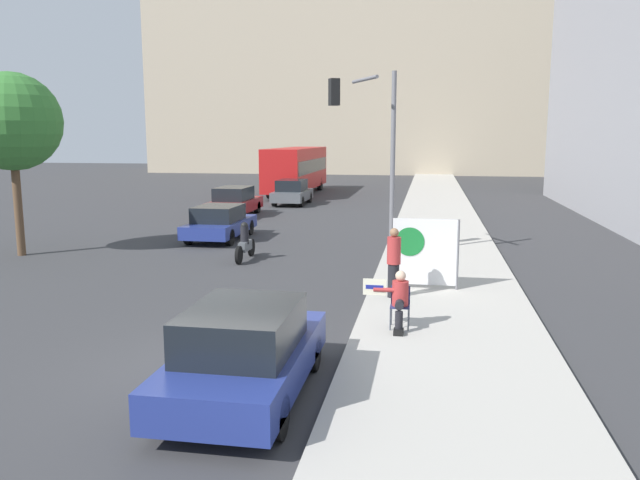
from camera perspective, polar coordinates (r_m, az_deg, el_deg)
name	(u,v)px	position (r m, az deg, el deg)	size (l,w,h in m)	color
ground_plane	(207,371)	(11.49, -10.27, -11.69)	(160.00, 160.00, 0.00)	#38383A
sidewalk_curb	(440,239)	(25.37, 10.93, 0.13)	(3.96, 90.00, 0.16)	#B7B2A8
building_backdrop_far	(381,14)	(74.66, 5.63, 19.86)	(52.00, 12.00, 35.29)	tan
seated_protester	(399,298)	(13.04, 7.22, -5.29)	(0.97, 0.77, 1.22)	#474C56
jogger_on_sidewalk	(394,262)	(15.52, 6.75, -2.02)	(0.34, 0.34, 1.74)	black
protest_banner	(424,252)	(16.52, 9.45, -1.07)	(1.78, 0.06, 1.85)	slate
traffic_light_pole	(372,135)	(20.74, 4.81, 9.58)	(2.12, 1.89, 6.07)	slate
parked_car_curbside	(245,352)	(10.05, -6.87, -10.17)	(1.87, 4.21, 1.52)	navy
car_on_road_nearest	(220,222)	(25.36, -9.16, 1.60)	(1.87, 4.29, 1.39)	navy
car_on_road_midblock	(235,202)	(32.78, -7.82, 3.49)	(1.83, 4.51, 1.53)	maroon
car_on_road_distant	(292,192)	(38.09, -2.56, 4.38)	(1.85, 4.10, 1.52)	#565B60
city_bus_on_road	(296,168)	(44.98, -2.16, 6.62)	(2.51, 11.16, 3.30)	red
motorcycle_on_road	(245,244)	(21.06, -6.87, -0.35)	(0.28, 2.05, 1.29)	#565B60
street_tree_near_curb	(11,122)	(23.87, -26.38, 9.63)	(3.32, 3.32, 6.27)	brown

